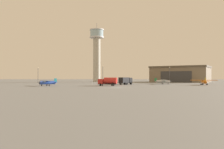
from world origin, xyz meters
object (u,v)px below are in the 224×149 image
(control_tower, at_px, (97,50))
(car_white, at_px, (124,82))
(airplane_orange, at_px, (204,82))
(truck_box_black, at_px, (125,80))
(airplane_silver, at_px, (163,81))
(light_post_east, at_px, (103,73))
(airplane_blue, at_px, (48,82))
(light_post_west, at_px, (169,73))
(light_post_north, at_px, (38,74))
(truck_fuel_tanker_red, at_px, (108,81))

(control_tower, height_order, car_white, control_tower)
(airplane_orange, distance_m, truck_box_black, 30.48)
(airplane_silver, bearing_deg, light_post_east, 153.63)
(control_tower, xyz_separation_m, truck_box_black, (16.04, -45.61, -18.33))
(airplane_blue, xyz_separation_m, light_post_east, (17.39, 31.04, 3.97))
(airplane_silver, distance_m, light_post_west, 17.43)
(control_tower, xyz_separation_m, airplane_silver, (32.16, -41.00, -18.75))
(light_post_east, distance_m, light_post_north, 33.37)
(car_white, bearing_deg, control_tower, -113.53)
(airplane_orange, bearing_deg, airplane_blue, 110.46)
(airplane_orange, height_order, light_post_north, light_post_north)
(airplane_orange, xyz_separation_m, light_post_east, (-40.71, 22.19, 3.86))
(airplane_blue, height_order, light_post_east, light_post_east)
(airplane_silver, bearing_deg, truck_fuel_tanker_red, -143.92)
(light_post_north, bearing_deg, car_white, -4.80)
(control_tower, distance_m, light_post_east, 31.46)
(control_tower, xyz_separation_m, light_post_west, (38.73, -25.26, -15.12))
(control_tower, relative_size, truck_fuel_tanker_red, 5.17)
(control_tower, xyz_separation_m, light_post_east, (5.57, -27.19, -14.81))
(car_white, relative_size, light_post_west, 0.59)
(control_tower, relative_size, airplane_blue, 4.83)
(truck_box_black, relative_size, light_post_east, 0.73)
(airplane_orange, bearing_deg, light_post_west, 29.20)
(airplane_silver, bearing_deg, light_post_west, 68.40)
(airplane_blue, height_order, light_post_west, light_post_west)
(airplane_silver, relative_size, truck_fuel_tanker_red, 1.31)
(light_post_east, relative_size, light_post_north, 1.11)
(airplane_blue, xyz_separation_m, light_post_north, (-15.86, 33.74, 3.53))
(truck_box_black, height_order, car_white, truck_box_black)
(airplane_blue, bearing_deg, truck_fuel_tanker_red, 142.08)
(airplane_silver, height_order, light_post_east, light_post_east)
(airplane_blue, bearing_deg, truck_box_black, 162.94)
(control_tower, distance_m, airplane_blue, 62.32)
(airplane_orange, distance_m, car_white, 36.95)
(light_post_west, distance_m, light_post_east, 33.22)
(car_white, distance_m, light_post_north, 44.06)
(light_post_east, bearing_deg, light_post_west, 3.32)
(truck_fuel_tanker_red, bearing_deg, light_post_north, -26.22)
(airplane_silver, bearing_deg, car_white, 142.56)
(control_tower, relative_size, light_post_west, 4.47)
(light_post_north, bearing_deg, control_tower, 41.49)
(airplane_silver, xyz_separation_m, truck_box_black, (-16.12, -4.61, 0.41))
(light_post_west, relative_size, light_post_north, 1.03)
(car_white, bearing_deg, truck_box_black, 36.83)
(airplane_orange, bearing_deg, truck_box_black, 94.69)
(control_tower, bearing_deg, airplane_orange, -46.85)
(car_white, bearing_deg, light_post_north, -57.99)
(airplane_silver, height_order, light_post_north, light_post_north)
(airplane_blue, bearing_deg, airplane_orange, 147.23)
(airplane_silver, relative_size, airplane_orange, 0.94)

